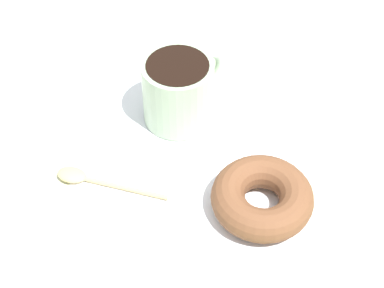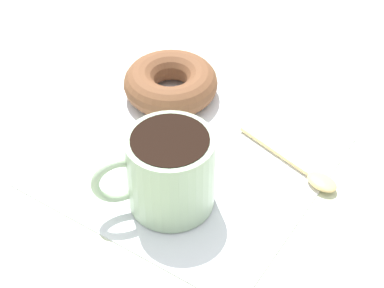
% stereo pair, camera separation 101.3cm
% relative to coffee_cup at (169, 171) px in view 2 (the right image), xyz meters
% --- Properties ---
extents(ground_plane, '(1.20, 1.20, 0.02)m').
position_rel_coffee_cup_xyz_m(ground_plane, '(0.03, -0.04, -0.06)').
color(ground_plane, beige).
extents(napkin, '(0.29, 0.29, 0.00)m').
position_rel_coffee_cup_xyz_m(napkin, '(0.02, -0.07, -0.05)').
color(napkin, white).
rests_on(napkin, ground_plane).
extents(coffee_cup, '(0.10, 0.11, 0.09)m').
position_rel_coffee_cup_xyz_m(coffee_cup, '(0.00, 0.00, 0.00)').
color(coffee_cup, '#9EB793').
rests_on(coffee_cup, napkin).
extents(donut, '(0.12, 0.12, 0.04)m').
position_rel_coffee_cup_xyz_m(donut, '(0.10, -0.15, -0.03)').
color(donut, brown).
rests_on(donut, napkin).
extents(spoon, '(0.14, 0.05, 0.01)m').
position_rel_coffee_cup_xyz_m(spoon, '(-0.10, -0.11, -0.04)').
color(spoon, '#D8B772').
rests_on(spoon, napkin).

